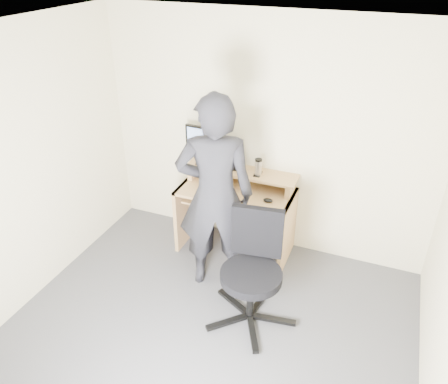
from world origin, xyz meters
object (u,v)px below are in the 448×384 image
Objects in this scene: office_chair at (253,265)px; person at (215,196)px; monitor at (205,142)px; desk at (238,203)px.

person is at bearing 138.59° from office_chair.
monitor is 0.82m from person.
monitor is at bearing 170.19° from desk.
office_chair is at bearing 126.87° from person.
person is (-0.00, -0.62, 0.43)m from desk.
office_chair is at bearing -62.77° from desk.
monitor is 0.44× the size of office_chair.
desk is at bearing -110.23° from person.
desk is 0.61× the size of person.
person reaches higher than office_chair.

